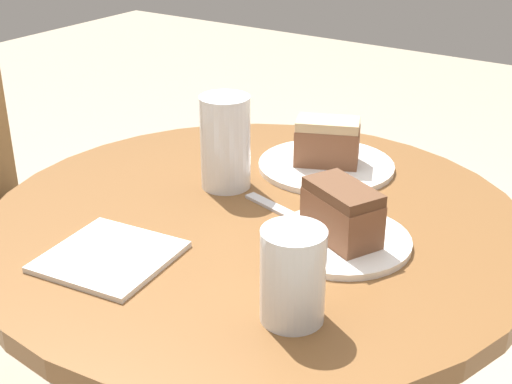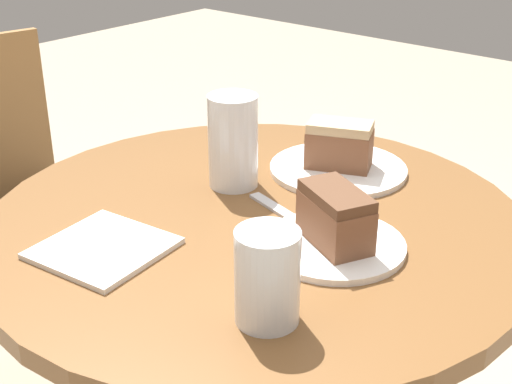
% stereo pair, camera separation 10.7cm
% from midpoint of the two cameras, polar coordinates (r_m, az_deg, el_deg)
% --- Properties ---
extents(table, '(0.83, 0.83, 0.76)m').
position_cam_midpoint_polar(table, '(1.18, 2.64, -9.59)').
color(table, brown).
rests_on(table, ground_plane).
extents(chair, '(0.49, 0.48, 0.88)m').
position_cam_midpoint_polar(chair, '(1.80, -18.15, -2.20)').
color(chair, olive).
rests_on(chair, ground_plane).
extents(plate_near, '(0.20, 0.20, 0.01)m').
position_cam_midpoint_polar(plate_near, '(1.01, 9.28, -4.28)').
color(plate_near, white).
rests_on(plate_near, table).
extents(plate_far, '(0.24, 0.24, 0.01)m').
position_cam_midpoint_polar(plate_far, '(1.25, 8.98, 1.80)').
color(plate_far, white).
rests_on(plate_far, table).
extents(cake_slice_near, '(0.11, 0.13, 0.08)m').
position_cam_midpoint_polar(cake_slice_near, '(0.99, 9.46, -2.03)').
color(cake_slice_near, brown).
rests_on(cake_slice_near, plate_near).
extents(cake_slice_far, '(0.10, 0.12, 0.08)m').
position_cam_midpoint_polar(cake_slice_far, '(1.23, 9.12, 3.72)').
color(cake_slice_far, brown).
rests_on(cake_slice_far, plate_far).
extents(glass_lemonade, '(0.08, 0.08, 0.12)m').
position_cam_midpoint_polar(glass_lemonade, '(0.83, 4.63, -7.32)').
color(glass_lemonade, beige).
rests_on(glass_lemonade, table).
extents(glass_water, '(0.08, 0.08, 0.15)m').
position_cam_midpoint_polar(glass_water, '(1.16, 0.79, 3.57)').
color(glass_water, silver).
rests_on(glass_water, table).
extents(napkin_stack, '(0.18, 0.18, 0.01)m').
position_cam_midpoint_polar(napkin_stack, '(1.00, -9.16, -4.55)').
color(napkin_stack, silver).
rests_on(napkin_stack, table).
extents(fork, '(0.06, 0.16, 0.00)m').
position_cam_midpoint_polar(fork, '(1.09, 4.99, -1.73)').
color(fork, silver).
rests_on(fork, table).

